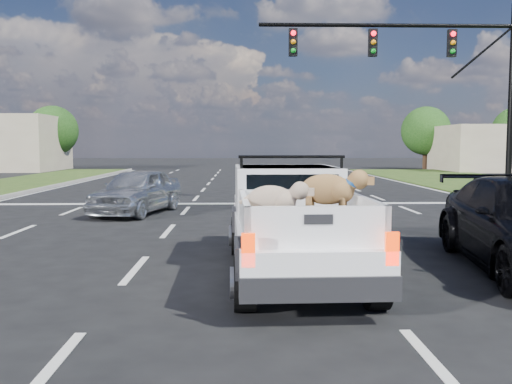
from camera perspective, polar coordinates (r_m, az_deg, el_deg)
ground at (r=8.92m, az=-1.38°, el=-8.11°), size 160.00×160.00×0.00m
road_markings at (r=15.38m, az=-1.48°, el=-2.58°), size 17.75×60.00×0.01m
traffic_signal at (r=20.68m, az=19.31°, el=12.17°), size 9.11×0.31×7.00m
tree_far_c at (r=49.36m, az=-20.59°, el=6.06°), size 4.20×4.20×5.40m
tree_far_d at (r=49.38m, az=17.45°, el=6.15°), size 4.20×4.20×5.40m
pickup_truck at (r=8.55m, az=3.78°, el=-2.81°), size 1.98×5.01×1.86m
silver_sedan at (r=16.42m, az=-12.42°, el=0.13°), size 2.54×4.24×1.35m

